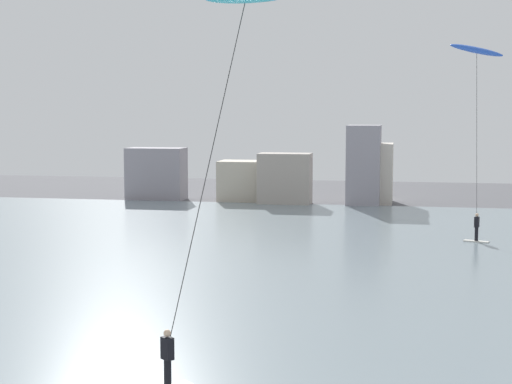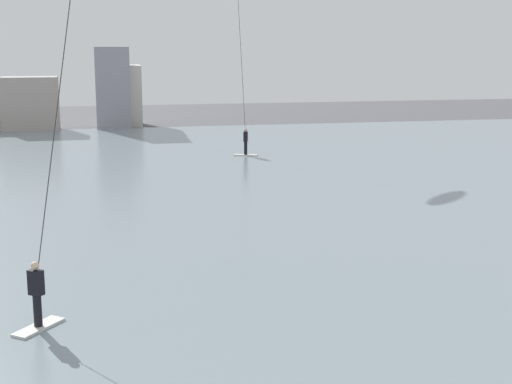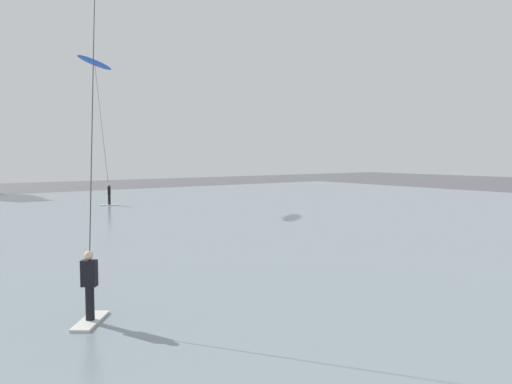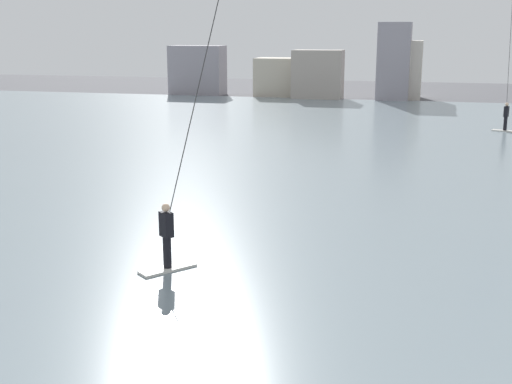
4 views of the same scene
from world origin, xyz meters
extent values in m
cube|color=gray|center=(0.00, 31.02, 0.05)|extent=(84.00, 52.00, 0.10)
cube|color=gray|center=(-20.16, 58.71, 2.22)|extent=(4.89, 2.50, 4.44)
cube|color=beige|center=(-12.77, 59.13, 1.70)|extent=(3.70, 3.12, 3.39)
cube|color=#A89E93|center=(-8.81, 57.33, 2.08)|extent=(4.23, 2.42, 4.16)
cube|color=gray|center=(-2.52, 58.32, 3.22)|extent=(2.65, 3.80, 6.43)
cube|color=beige|center=(-1.57, 59.65, 2.46)|extent=(2.69, 3.75, 4.92)
cylinder|color=black|center=(-5.38, 14.55, 0.55)|extent=(0.20, 0.20, 0.78)
cube|color=black|center=(-5.38, 14.55, 1.24)|extent=(0.40, 0.38, 0.60)
sphere|color=beige|center=(-5.38, 14.55, 1.65)|extent=(0.20, 0.20, 0.20)
cylinder|color=#333333|center=(-4.65, 16.13, 5.91)|extent=(1.50, 3.18, 9.44)
cube|color=silver|center=(4.81, 40.65, 0.13)|extent=(1.47, 0.90, 0.06)
cylinder|color=black|center=(4.81, 40.65, 0.55)|extent=(0.20, 0.20, 0.78)
cube|color=black|center=(4.81, 40.65, 1.24)|extent=(0.32, 0.40, 0.60)
sphere|color=beige|center=(4.81, 40.65, 1.65)|extent=(0.20, 0.20, 0.20)
cylinder|color=#333333|center=(4.77, 41.79, 6.06)|extent=(0.10, 2.30, 9.74)
ellipsoid|color=blue|center=(4.74, 42.93, 11.07)|extent=(3.69, 2.67, 1.04)
camera|label=1|loc=(0.69, -4.63, 7.46)|focal=54.42mm
camera|label=2|loc=(-3.82, -3.01, 6.79)|focal=52.66mm
camera|label=3|loc=(-9.13, 3.12, 3.93)|focal=35.79mm
camera|label=4|loc=(0.44, 0.52, 5.68)|focal=46.48mm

